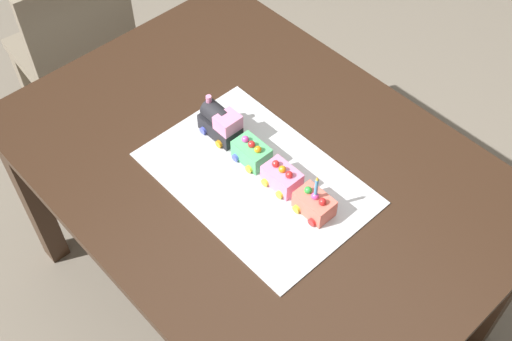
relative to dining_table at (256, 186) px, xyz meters
name	(u,v)px	position (x,y,z in m)	size (l,w,h in m)	color
ground_plane	(256,292)	(0.00, 0.00, -0.63)	(8.00, 8.00, 0.00)	gray
dining_table	(256,186)	(0.00, 0.00, 0.00)	(1.40, 1.00, 0.74)	#382316
chair	(77,52)	(-1.03, 0.02, -0.16)	(0.44, 0.44, 0.86)	gray
cake_board	(256,178)	(0.04, -0.04, 0.11)	(0.60, 0.40, 0.00)	silver
cake_locomotive	(220,122)	(-0.14, -0.01, 0.16)	(0.14, 0.08, 0.12)	#232328
cake_car_tanker_mint_green	(252,152)	(-0.01, -0.01, 0.14)	(0.10, 0.08, 0.07)	#59CC7A
cake_car_gondola_bubblegum	(282,177)	(0.11, -0.01, 0.14)	(0.10, 0.08, 0.07)	pink
cake_car_flatbed_coral	(314,204)	(0.22, -0.01, 0.14)	(0.10, 0.08, 0.07)	#F27260
birthday_candle	(316,186)	(0.22, -0.01, 0.22)	(0.01, 0.01, 0.07)	#4CA5E5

